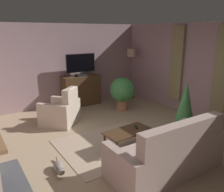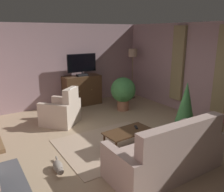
{
  "view_description": "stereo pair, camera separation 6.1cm",
  "coord_description": "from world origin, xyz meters",
  "px_view_note": "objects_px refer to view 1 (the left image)",
  "views": [
    {
      "loc": [
        -2.66,
        -3.81,
        2.41
      ],
      "look_at": [
        0.04,
        0.34,
        1.04
      ],
      "focal_mm": 37.62,
      "sensor_mm": 36.0,
      "label": 1
    },
    {
      "loc": [
        -2.61,
        -3.85,
        2.41
      ],
      "look_at": [
        0.04,
        0.34,
        1.04
      ],
      "focal_mm": 37.62,
      "sensor_mm": 36.0,
      "label": 2
    }
  ],
  "objects_px": {
    "tv_cabinet": "(81,91)",
    "coffee_table": "(128,133)",
    "sofa_floral": "(168,155)",
    "potted_plant_tall_palm_by_window": "(185,106)",
    "cat": "(59,167)",
    "tv_remote": "(136,127)",
    "floor_lamp": "(131,58)",
    "television": "(81,64)",
    "armchair_in_far_corner": "(61,112)",
    "potted_plant_on_hearth_side": "(122,91)"
  },
  "relations": [
    {
      "from": "tv_cabinet",
      "to": "coffee_table",
      "type": "distance_m",
      "value": 3.42
    },
    {
      "from": "sofa_floral",
      "to": "potted_plant_tall_palm_by_window",
      "type": "height_order",
      "value": "potted_plant_tall_palm_by_window"
    },
    {
      "from": "coffee_table",
      "to": "cat",
      "type": "height_order",
      "value": "coffee_table"
    },
    {
      "from": "tv_remote",
      "to": "floor_lamp",
      "type": "xyz_separation_m",
      "value": [
        2.22,
        3.1,
        1.08
      ]
    },
    {
      "from": "sofa_floral",
      "to": "television",
      "type": "bearing_deg",
      "value": 83.77
    },
    {
      "from": "tv_cabinet",
      "to": "cat",
      "type": "height_order",
      "value": "tv_cabinet"
    },
    {
      "from": "coffee_table",
      "to": "floor_lamp",
      "type": "relative_size",
      "value": 0.58
    },
    {
      "from": "tv_cabinet",
      "to": "cat",
      "type": "distance_m",
      "value": 4.01
    },
    {
      "from": "sofa_floral",
      "to": "armchair_in_far_corner",
      "type": "relative_size",
      "value": 1.75
    },
    {
      "from": "television",
      "to": "coffee_table",
      "type": "bearing_deg",
      "value": -99.26
    },
    {
      "from": "potted_plant_on_hearth_side",
      "to": "coffee_table",
      "type": "bearing_deg",
      "value": -122.59
    },
    {
      "from": "armchair_in_far_corner",
      "to": "potted_plant_on_hearth_side",
      "type": "height_order",
      "value": "potted_plant_on_hearth_side"
    },
    {
      "from": "armchair_in_far_corner",
      "to": "television",
      "type": "bearing_deg",
      "value": 45.47
    },
    {
      "from": "armchair_in_far_corner",
      "to": "potted_plant_tall_palm_by_window",
      "type": "bearing_deg",
      "value": -46.22
    },
    {
      "from": "armchair_in_far_corner",
      "to": "cat",
      "type": "distance_m",
      "value": 2.31
    },
    {
      "from": "tv_remote",
      "to": "sofa_floral",
      "type": "xyz_separation_m",
      "value": [
        -0.19,
        -1.12,
        -0.08
      ]
    },
    {
      "from": "potted_plant_on_hearth_side",
      "to": "cat",
      "type": "xyz_separation_m",
      "value": [
        -2.92,
        -2.18,
        -0.53
      ]
    },
    {
      "from": "tv_cabinet",
      "to": "floor_lamp",
      "type": "bearing_deg",
      "value": -6.97
    },
    {
      "from": "armchair_in_far_corner",
      "to": "potted_plant_tall_palm_by_window",
      "type": "xyz_separation_m",
      "value": [
        2.18,
        -2.27,
        0.4
      ]
    },
    {
      "from": "sofa_floral",
      "to": "floor_lamp",
      "type": "xyz_separation_m",
      "value": [
        2.41,
        4.22,
        1.16
      ]
    },
    {
      "from": "television",
      "to": "floor_lamp",
      "type": "xyz_separation_m",
      "value": [
        1.93,
        -0.18,
        0.12
      ]
    },
    {
      "from": "sofa_floral",
      "to": "potted_plant_on_hearth_side",
      "type": "distance_m",
      "value": 3.5
    },
    {
      "from": "cat",
      "to": "sofa_floral",
      "type": "bearing_deg",
      "value": -33.26
    },
    {
      "from": "coffee_table",
      "to": "potted_plant_on_hearth_side",
      "type": "bearing_deg",
      "value": 57.41
    },
    {
      "from": "tv_cabinet",
      "to": "potted_plant_tall_palm_by_window",
      "type": "xyz_separation_m",
      "value": [
        0.97,
        -3.55,
        0.25
      ]
    },
    {
      "from": "potted_plant_on_hearth_side",
      "to": "floor_lamp",
      "type": "height_order",
      "value": "floor_lamp"
    },
    {
      "from": "television",
      "to": "armchair_in_far_corner",
      "type": "distance_m",
      "value": 2.02
    },
    {
      "from": "coffee_table",
      "to": "armchair_in_far_corner",
      "type": "relative_size",
      "value": 0.88
    },
    {
      "from": "tv_remote",
      "to": "potted_plant_tall_palm_by_window",
      "type": "xyz_separation_m",
      "value": [
        1.27,
        -0.22,
        0.31
      ]
    },
    {
      "from": "tv_remote",
      "to": "sofa_floral",
      "type": "relative_size",
      "value": 0.08
    },
    {
      "from": "television",
      "to": "coffee_table",
      "type": "relative_size",
      "value": 0.95
    },
    {
      "from": "television",
      "to": "sofa_floral",
      "type": "distance_m",
      "value": 4.55
    },
    {
      "from": "tv_remote",
      "to": "sofa_floral",
      "type": "height_order",
      "value": "sofa_floral"
    },
    {
      "from": "potted_plant_tall_palm_by_window",
      "to": "floor_lamp",
      "type": "relative_size",
      "value": 0.72
    },
    {
      "from": "television",
      "to": "tv_remote",
      "type": "bearing_deg",
      "value": -95.12
    },
    {
      "from": "sofa_floral",
      "to": "floor_lamp",
      "type": "relative_size",
      "value": 1.14
    },
    {
      "from": "sofa_floral",
      "to": "armchair_in_far_corner",
      "type": "distance_m",
      "value": 3.26
    },
    {
      "from": "tv_cabinet",
      "to": "coffee_table",
      "type": "xyz_separation_m",
      "value": [
        -0.54,
        -3.37,
        -0.11
      ]
    },
    {
      "from": "potted_plant_tall_palm_by_window",
      "to": "cat",
      "type": "xyz_separation_m",
      "value": [
        -3.06,
        0.15,
        -0.64
      ]
    },
    {
      "from": "tv_cabinet",
      "to": "sofa_floral",
      "type": "relative_size",
      "value": 0.6
    },
    {
      "from": "coffee_table",
      "to": "tv_remote",
      "type": "relative_size",
      "value": 6.16
    },
    {
      "from": "potted_plant_on_hearth_side",
      "to": "floor_lamp",
      "type": "bearing_deg",
      "value": 41.99
    },
    {
      "from": "television",
      "to": "potted_plant_on_hearth_side",
      "type": "bearing_deg",
      "value": -54.47
    },
    {
      "from": "television",
      "to": "potted_plant_on_hearth_side",
      "type": "xyz_separation_m",
      "value": [
        0.83,
        -1.17,
        -0.76
      ]
    },
    {
      "from": "sofa_floral",
      "to": "floor_lamp",
      "type": "distance_m",
      "value": 4.99
    },
    {
      "from": "sofa_floral",
      "to": "potted_plant_tall_palm_by_window",
      "type": "xyz_separation_m",
      "value": [
        1.45,
        0.9,
        0.39
      ]
    },
    {
      "from": "sofa_floral",
      "to": "potted_plant_on_hearth_side",
      "type": "height_order",
      "value": "potted_plant_on_hearth_side"
    },
    {
      "from": "television",
      "to": "potted_plant_on_hearth_side",
      "type": "height_order",
      "value": "television"
    },
    {
      "from": "television",
      "to": "tv_remote",
      "type": "distance_m",
      "value": 3.43
    },
    {
      "from": "sofa_floral",
      "to": "potted_plant_on_hearth_side",
      "type": "bearing_deg",
      "value": 67.88
    }
  ]
}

